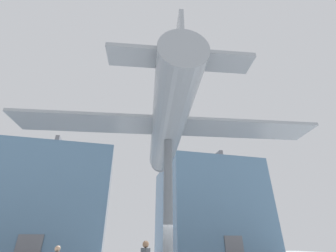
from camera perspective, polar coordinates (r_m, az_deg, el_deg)
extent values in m
cube|color=slate|center=(27.48, -26.77, -17.61)|extent=(10.69, 10.97, 10.30)
cube|color=slate|center=(28.67, -24.49, -6.96)|extent=(0.36, 10.42, 0.60)
cube|color=slate|center=(21.89, -32.09, -25.37)|extent=(1.80, 0.12, 2.30)
cube|color=slate|center=(29.12, 9.99, -20.36)|extent=(10.69, 10.97, 10.30)
cube|color=slate|center=(30.25, 9.15, -10.08)|extent=(0.36, 10.42, 0.60)
cube|color=slate|center=(23.92, 16.57, -27.92)|extent=(1.80, 0.12, 2.30)
cylinder|color=slate|center=(11.92, 0.00, -19.21)|extent=(0.47, 0.47, 6.92)
cylinder|color=#93999E|center=(13.29, 0.00, 0.00)|extent=(3.61, 12.28, 1.92)
cube|color=#93999E|center=(13.29, 0.00, 0.00)|extent=(17.51, 4.59, 0.18)
cube|color=#93999E|center=(9.03, 3.28, 16.59)|extent=(5.65, 1.78, 0.18)
cube|color=#93999E|center=(9.85, 3.10, 21.32)|extent=(0.33, 1.11, 2.16)
cone|color=#93999E|center=(19.32, -1.83, -8.95)|extent=(1.75, 1.19, 1.63)
sphere|color=black|center=(19.95, -1.95, -9.55)|extent=(0.44, 0.44, 0.44)
sphere|color=#936B4C|center=(10.77, -5.68, -27.71)|extent=(0.27, 0.27, 0.27)
sphere|color=tan|center=(12.32, -26.24, -26.16)|extent=(0.24, 0.24, 0.24)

